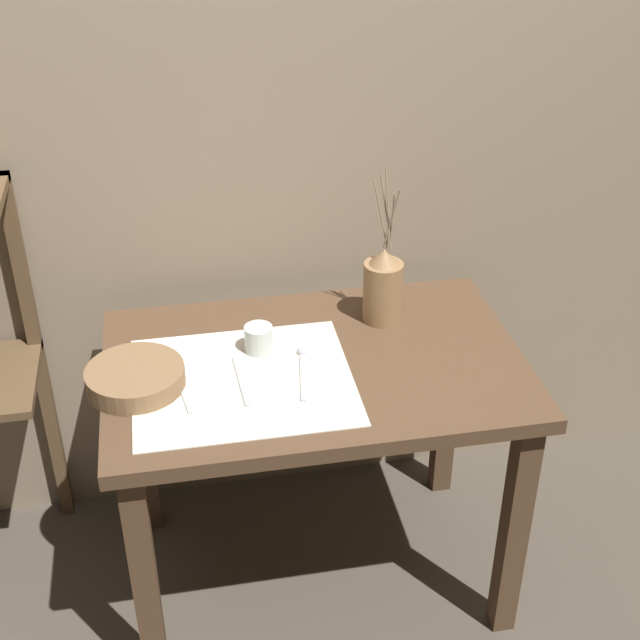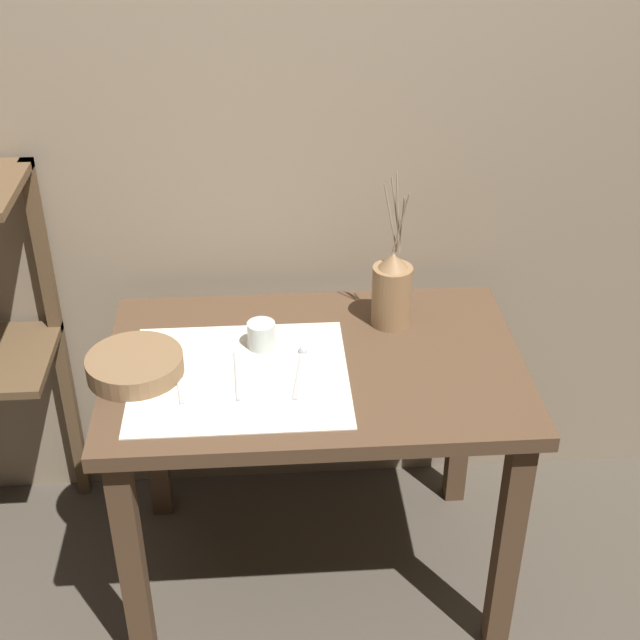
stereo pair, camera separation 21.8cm
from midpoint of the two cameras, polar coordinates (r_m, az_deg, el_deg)
ground_plane at (r=2.74m, az=2.07°, el=-15.68°), size 12.00×12.00×0.00m
stone_wall_back at (r=2.45m, az=1.53°, el=12.27°), size 7.00×0.06×2.40m
wooden_table at (r=2.31m, az=2.36°, el=-5.07°), size 1.06×0.69×0.74m
linen_cloth at (r=2.19m, az=-2.33°, el=-3.67°), size 0.53×0.46×0.00m
pitcher_with_flowers at (r=2.37m, az=7.27°, el=1.79°), size 0.11×0.11×0.43m
wooden_bowl at (r=2.21m, az=-9.01°, el=-2.98°), size 0.24×0.24×0.05m
glass_tumbler_near at (r=2.28m, az=-1.04°, el=-1.05°), size 0.07×0.07×0.07m
spoon_outer at (r=2.23m, az=-6.40°, el=-2.97°), size 0.05×0.22×0.02m
fork_outer at (r=2.19m, az=-2.47°, el=-3.67°), size 0.02×0.21×0.00m
spoon_inner at (r=2.24m, az=1.60°, el=-2.69°), size 0.05×0.22×0.02m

